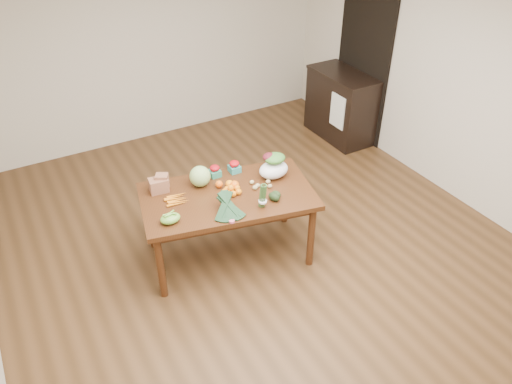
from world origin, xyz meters
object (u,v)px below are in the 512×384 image
cabinet (341,106)px  kale_bunch (229,208)px  paper_bag (159,184)px  asparagus_bundle (263,196)px  salad_bag (274,167)px  mandarin_cluster (231,189)px  cabbage (200,176)px  dining_table (229,225)px

cabinet → kale_bunch: size_ratio=2.55×
paper_bag → kale_bunch: size_ratio=0.58×
asparagus_bundle → salad_bag: asparagus_bundle is taller
paper_bag → mandarin_cluster: (0.57, -0.37, -0.03)m
cabinet → paper_bag: (-3.06, -1.15, 0.36)m
cabbage → asparagus_bundle: (0.34, -0.60, 0.02)m
paper_bag → cabbage: (0.38, -0.10, 0.02)m
cabinet → mandarin_cluster: cabinet is taller
paper_bag → mandarin_cluster: paper_bag is taller
dining_table → cabbage: (-0.16, 0.26, 0.48)m
kale_bunch → cabinet: bearing=46.7°
salad_bag → cabinet: bearing=36.4°
cabbage → mandarin_cluster: size_ratio=1.12×
paper_bag → kale_bunch: (0.40, -0.66, -0.00)m
mandarin_cluster → paper_bag: bearing=147.0°
mandarin_cluster → cabinet: bearing=31.3°
mandarin_cluster → asparagus_bundle: 0.37m
dining_table → mandarin_cluster: mandarin_cluster is taller
cabinet → cabbage: cabbage is taller
asparagus_bundle → paper_bag: bearing=148.3°
mandarin_cluster → kale_bunch: size_ratio=0.45×
salad_bag → paper_bag: bearing=163.3°
dining_table → kale_bunch: bearing=-102.1°
asparagus_bundle → cabinet: bearing=50.8°
dining_table → salad_bag: (0.53, 0.04, 0.49)m
mandarin_cluster → cabbage: bearing=125.0°
paper_bag → cabbage: size_ratio=1.14×
cabinet → paper_bag: cabinet is taller
mandarin_cluster → salad_bag: bearing=5.6°
dining_table → mandarin_cluster: size_ratio=8.93×
dining_table → cabinet: size_ratio=1.58×
cabbage → mandarin_cluster: (0.19, -0.27, -0.05)m
mandarin_cluster → asparagus_bundle: size_ratio=0.72×
cabinet → kale_bunch: 3.24m
cabinet → paper_bag: size_ratio=4.42×
dining_table → asparagus_bundle: bearing=-49.1°
dining_table → paper_bag: paper_bag is taller
cabinet → cabbage: 2.98m
kale_bunch → asparagus_bundle: size_ratio=1.60×
asparagus_bundle → salad_bag: 0.52m
cabbage → kale_bunch: 0.57m
cabinet → asparagus_bundle: 3.01m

